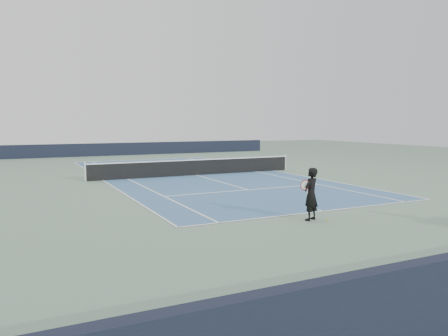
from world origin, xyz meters
name	(u,v)px	position (x,y,z in m)	size (l,w,h in m)	color
ground	(196,175)	(0.00, 0.00, 0.00)	(80.00, 80.00, 0.00)	slate
court_surface	(196,175)	(0.00, 0.00, 0.01)	(10.97, 23.77, 0.01)	#3C658E
tennis_net	(196,167)	(0.00, 0.00, 0.50)	(12.90, 0.10, 1.07)	silver
windscreen_far	(125,149)	(0.00, 17.88, 0.60)	(30.00, 0.25, 1.20)	black
tennis_player	(311,194)	(-1.26, -12.80, 0.86)	(0.84, 0.69, 1.72)	black
tennis_ball	(327,220)	(-0.86, -13.15, 0.03)	(0.07, 0.07, 0.07)	#CEE02E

